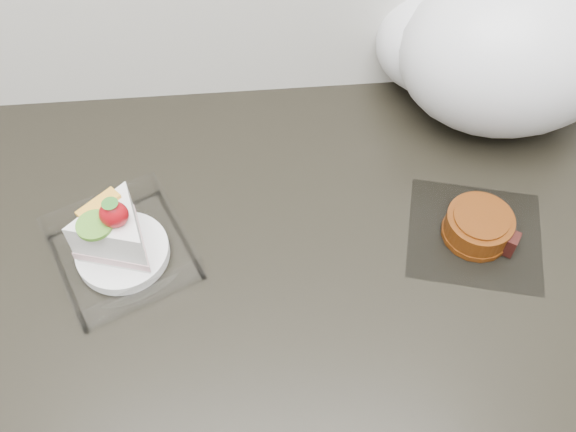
{
  "coord_description": "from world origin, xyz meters",
  "views": [
    {
      "loc": [
        0.04,
        1.27,
        1.58
      ],
      "look_at": [
        0.08,
        1.73,
        0.94
      ],
      "focal_mm": 40.0,
      "sensor_mm": 36.0,
      "label": 1
    }
  ],
  "objects": [
    {
      "name": "plastic_bag",
      "position": [
        0.38,
        1.93,
        1.01
      ],
      "size": [
        0.38,
        0.34,
        0.28
      ],
      "rotation": [
        0.0,
        0.0,
        -0.42
      ],
      "color": "silver",
      "rests_on": "counter"
    },
    {
      "name": "counter",
      "position": [
        0.0,
        1.69,
        0.45
      ],
      "size": [
        2.04,
        0.64,
        0.9
      ],
      "color": "black",
      "rests_on": "ground"
    },
    {
      "name": "cake_tray",
      "position": [
        -0.13,
        1.71,
        0.93
      ],
      "size": [
        0.2,
        0.2,
        0.12
      ],
      "rotation": [
        0.0,
        0.0,
        0.42
      ],
      "color": "white",
      "rests_on": "counter"
    },
    {
      "name": "mooncake_wrap",
      "position": [
        0.32,
        1.71,
        0.92
      ],
      "size": [
        0.2,
        0.2,
        0.04
      ],
      "rotation": [
        0.0,
        0.0,
        -0.08
      ],
      "color": "white",
      "rests_on": "counter"
    }
  ]
}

